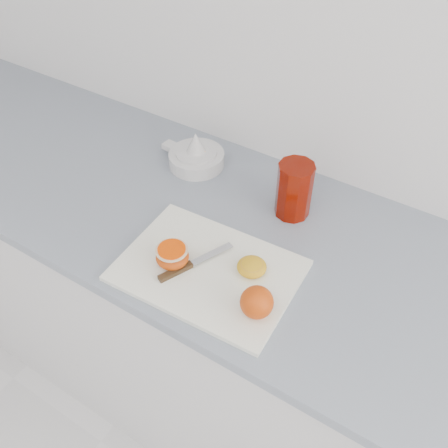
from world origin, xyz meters
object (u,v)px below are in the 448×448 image
object	(u,v)px
counter	(221,325)
half_orange	(172,256)
cutting_board	(208,270)
red_tumbler	(294,192)
citrus_juicer	(196,156)

from	to	relation	value
counter	half_orange	world-z (taller)	half_orange
half_orange	cutting_board	bearing A→B (deg)	19.86
red_tumbler	citrus_juicer	bearing A→B (deg)	173.54
half_orange	red_tumbler	world-z (taller)	red_tumbler
counter	cutting_board	world-z (taller)	cutting_board
half_orange	citrus_juicer	distance (m)	0.38
half_orange	red_tumbler	size ratio (longest dim) A/B	0.51
counter	half_orange	xyz separation A→B (m)	(-0.01, -0.18, 0.48)
citrus_juicer	counter	bearing A→B (deg)	-41.18
counter	red_tumbler	distance (m)	0.54
cutting_board	citrus_juicer	bearing A→B (deg)	128.37
cutting_board	half_orange	world-z (taller)	half_orange
counter	citrus_juicer	xyz separation A→B (m)	(-0.18, 0.16, 0.47)
red_tumbler	cutting_board	bearing A→B (deg)	-103.68
cutting_board	citrus_juicer	xyz separation A→B (m)	(-0.25, 0.31, 0.02)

